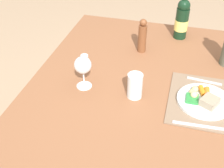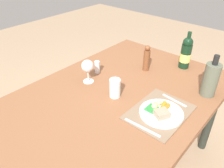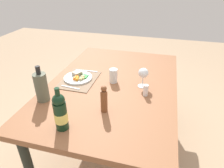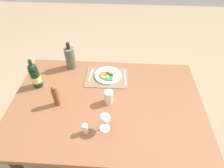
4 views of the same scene
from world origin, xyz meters
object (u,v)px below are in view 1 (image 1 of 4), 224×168
(dining_table, at_px, (134,106))
(knife, at_px, (204,81))
(fork, at_px, (199,126))
(water_tumbler, at_px, (134,87))
(dinner_plate, at_px, (204,100))
(wine_glass, at_px, (83,66))
(salt_shaker, at_px, (85,63))
(pepper_mill, at_px, (142,36))
(wine_bottle, at_px, (182,19))

(dining_table, distance_m, knife, 0.37)
(fork, relative_size, water_tumbler, 1.78)
(dining_table, relative_size, water_tumbler, 13.00)
(dinner_plate, xyz_separation_m, wine_glass, (-0.02, 0.57, 0.10))
(wine_glass, relative_size, salt_shaker, 1.80)
(dinner_plate, relative_size, pepper_mill, 1.24)
(dining_table, distance_m, fork, 0.35)
(knife, height_order, wine_bottle, wine_bottle)
(dinner_plate, distance_m, water_tumbler, 0.32)
(fork, bearing_deg, wine_bottle, 7.87)
(pepper_mill, relative_size, water_tumbler, 1.64)
(pepper_mill, bearing_deg, salt_shaker, 137.40)
(dining_table, distance_m, wine_glass, 0.32)
(wine_bottle, bearing_deg, knife, -160.37)
(dining_table, distance_m, pepper_mill, 0.44)
(pepper_mill, distance_m, salt_shaker, 0.37)
(fork, relative_size, knife, 1.27)
(knife, xyz_separation_m, wine_glass, (-0.19, 0.57, 0.11))
(dinner_plate, bearing_deg, knife, 0.11)
(dinner_plate, distance_m, wine_glass, 0.58)
(wine_glass, bearing_deg, salt_shaker, 17.22)
(dinner_plate, xyz_separation_m, fork, (-0.16, 0.02, -0.01))
(pepper_mill, bearing_deg, dinner_plate, -136.91)
(water_tumbler, bearing_deg, pepper_mill, 5.43)
(dining_table, distance_m, dinner_plate, 0.33)
(dinner_plate, distance_m, wine_bottle, 0.65)
(pepper_mill, xyz_separation_m, salt_shaker, (-0.27, 0.25, -0.05))
(pepper_mill, bearing_deg, knife, -121.46)
(knife, relative_size, pepper_mill, 0.85)
(dining_table, xyz_separation_m, pepper_mill, (0.40, 0.04, 0.17))
(fork, bearing_deg, dining_table, 61.02)
(salt_shaker, bearing_deg, wine_bottle, -41.80)
(wine_bottle, bearing_deg, fork, -169.39)
(dinner_plate, xyz_separation_m, knife, (0.17, 0.00, -0.01))
(water_tumbler, bearing_deg, knife, -58.40)
(fork, distance_m, knife, 0.33)
(wine_bottle, distance_m, salt_shaker, 0.68)
(dining_table, xyz_separation_m, wine_glass, (-0.01, 0.25, 0.19))
(knife, height_order, water_tumbler, water_tumbler)
(dinner_plate, relative_size, salt_shaker, 2.69)
(dining_table, xyz_separation_m, water_tumbler, (-0.02, 0.00, 0.13))
(fork, relative_size, wine_bottle, 0.76)
(dinner_plate, xyz_separation_m, wine_bottle, (0.62, 0.16, 0.10))
(pepper_mill, relative_size, salt_shaker, 2.16)
(dining_table, bearing_deg, fork, -116.24)
(wine_glass, bearing_deg, wine_bottle, -32.69)
(dinner_plate, bearing_deg, salt_shaker, 79.63)
(dinner_plate, distance_m, pepper_mill, 0.53)
(wine_bottle, xyz_separation_m, water_tumbler, (-0.65, 0.16, -0.07))
(dinner_plate, height_order, knife, dinner_plate)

